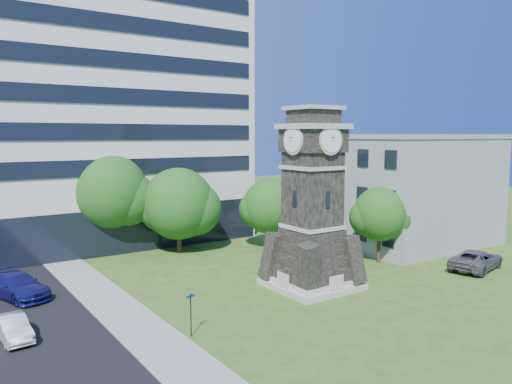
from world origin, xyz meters
TOP-DOWN VIEW (x-y plane):
  - ground at (0.00, 0.00)m, footprint 160.00×160.00m
  - sidewalk at (-9.50, 5.00)m, footprint 3.00×70.00m
  - clock_tower at (3.00, 2.00)m, footprint 5.40×5.40m
  - office_tall at (-3.20, 25.84)m, footprint 26.20×15.11m
  - office_low at (19.97, 8.00)m, footprint 15.20×12.20m
  - car_street_mid at (-15.34, 3.80)m, footprint 1.56×3.75m
  - car_street_north at (-14.08, 10.82)m, footprint 3.93×5.88m
  - car_east_lot at (16.34, -1.85)m, footprint 6.05×3.76m
  - park_bench at (3.54, 1.07)m, footprint 1.57×0.42m
  - street_sign at (-7.71, -1.01)m, footprint 0.55×0.05m
  - tree_nw at (-5.02, 19.23)m, footprint 7.10×6.46m
  - tree_nc at (0.04, 16.34)m, footprint 6.95×6.32m
  - tree_ne at (7.68, 13.21)m, footprint 5.55×5.04m
  - tree_east at (11.94, 3.97)m, footprint 4.81×4.38m

SIDE VIEW (x-z plane):
  - ground at x=0.00m, z-range 0.00..0.00m
  - sidewalk at x=-9.50m, z-range 0.00..0.06m
  - park_bench at x=3.54m, z-range 0.02..0.83m
  - car_street_mid at x=-15.34m, z-range 0.00..1.21m
  - car_east_lot at x=16.34m, z-range 0.00..1.56m
  - car_street_north at x=-14.08m, z-range 0.00..1.58m
  - street_sign at x=-7.71m, z-range 0.29..2.57m
  - tree_ne at x=7.68m, z-range 0.51..6.88m
  - tree_east at x=11.94m, z-range 0.73..6.88m
  - tree_nc at x=0.04m, z-range 0.42..7.93m
  - office_low at x=19.97m, z-range 0.01..10.41m
  - tree_nw at x=-5.02m, z-range 0.91..9.62m
  - clock_tower at x=3.00m, z-range -0.83..11.39m
  - office_tall at x=-3.20m, z-range -0.08..28.52m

